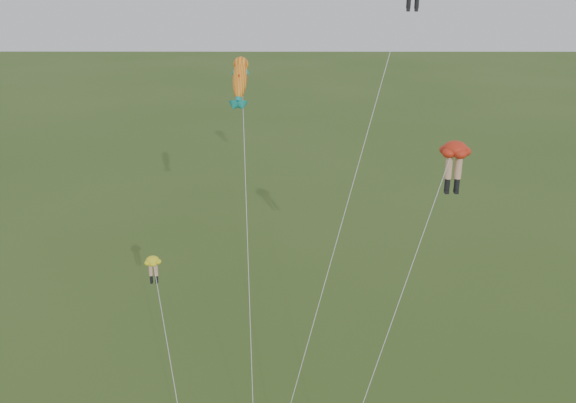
{
  "coord_description": "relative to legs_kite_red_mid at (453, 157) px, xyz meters",
  "views": [
    {
      "loc": [
        0.45,
        -26.08,
        22.81
      ],
      "look_at": [
        0.38,
        6.0,
        10.77
      ],
      "focal_mm": 40.0,
      "sensor_mm": 36.0,
      "label": 1
    }
  ],
  "objects": [
    {
      "name": "legs_kite_red_mid",
      "position": [
        0.0,
        0.0,
        0.0
      ],
      "size": [
        6.77,
        7.44,
        14.9
      ],
      "rotation": [
        0.0,
        0.0,
        0.01
      ],
      "color": "red",
      "rests_on": "ground"
    },
    {
      "name": "legs_kite_yellow",
      "position": [
        -14.98,
        1.64,
        -6.9
      ],
      "size": [
        3.54,
        9.06,
        7.96
      ],
      "rotation": [
        0.0,
        0.0,
        -0.0
      ],
      "color": "yellow",
      "rests_on": "ground"
    },
    {
      "name": "fish_kite",
      "position": [
        -10.49,
        6.31,
        2.55
      ],
      "size": [
        1.7,
        12.29,
        18.11
      ],
      "rotation": [
        0.84,
        0.0,
        -0.05
      ],
      "color": "gold",
      "rests_on": "ground"
    }
  ]
}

